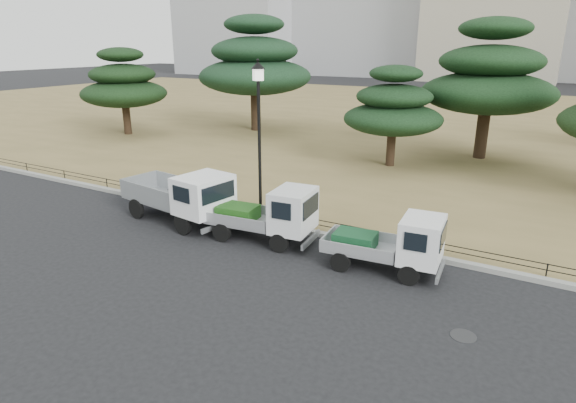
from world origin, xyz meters
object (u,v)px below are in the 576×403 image
Objects in this scene: truck_kei_rear at (392,243)px; street_lamp at (259,115)px; truck_kei_front at (269,214)px; truck_large at (181,194)px; tarp_pile at (153,185)px.

truck_kei_rear is 6.66m from street_lamp.
truck_kei_front is at bearing 173.02° from truck_kei_rear.
truck_kei_rear is 0.62× the size of street_lamp.
truck_kei_front is (3.79, 0.05, -0.15)m from truck_large.
tarp_pile is at bearing 165.76° from truck_kei_rear.
street_lamp reaches higher than truck_large.
truck_kei_front reaches higher than tarp_pile.
truck_kei_rear is (8.12, -0.10, -0.22)m from truck_large.
street_lamp is at bearing 41.08° from truck_large.
street_lamp is (-5.64, 1.69, 3.11)m from truck_kei_rear.
truck_large is 2.70× the size of tarp_pile.
truck_large is 3.80m from truck_kei_front.
street_lamp is at bearing 125.15° from truck_kei_front.
truck_kei_rear is at bearing -9.33° from tarp_pile.
truck_large is at bearing -28.69° from tarp_pile.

